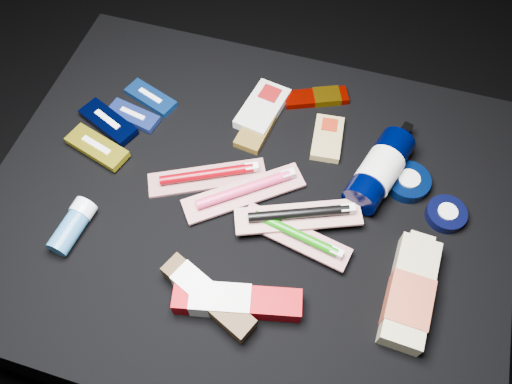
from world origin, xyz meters
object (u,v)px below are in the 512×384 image
(bodywash_bottle, at_px, (410,294))
(deodorant_stick, at_px, (73,226))
(toothpaste_carton_red, at_px, (232,301))
(lotion_bottle, at_px, (380,170))

(bodywash_bottle, relative_size, deodorant_stick, 1.94)
(toothpaste_carton_red, bearing_deg, lotion_bottle, 46.34)
(bodywash_bottle, xyz_separation_m, toothpaste_carton_red, (-0.28, -0.10, -0.00))
(bodywash_bottle, bearing_deg, deodorant_stick, -172.62)
(bodywash_bottle, distance_m, deodorant_stick, 0.60)
(toothpaste_carton_red, bearing_deg, bodywash_bottle, 6.47)
(deodorant_stick, relative_size, toothpaste_carton_red, 0.49)
(lotion_bottle, distance_m, bodywash_bottle, 0.24)
(lotion_bottle, relative_size, deodorant_stick, 2.08)
(lotion_bottle, relative_size, toothpaste_carton_red, 1.02)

